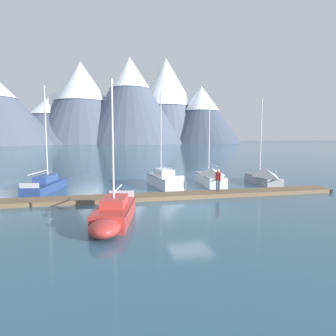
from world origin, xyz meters
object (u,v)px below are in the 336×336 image
(sailboat_nearest_berth, at_px, (47,184))
(sailboat_mid_dock_port, at_px, (163,179))
(sailboat_mid_dock_starboard, at_px, (210,176))
(sailboat_far_berth, at_px, (262,176))
(sailboat_second_berth, at_px, (113,213))
(person_on_dock, at_px, (218,179))

(sailboat_nearest_berth, xyz_separation_m, sailboat_mid_dock_port, (9.87, 0.27, 0.09))
(sailboat_mid_dock_port, bearing_deg, sailboat_mid_dock_starboard, -0.56)
(sailboat_far_berth, bearing_deg, sailboat_mid_dock_port, 176.36)
(sailboat_mid_dock_port, xyz_separation_m, sailboat_mid_dock_starboard, (4.54, -0.04, 0.16))
(sailboat_nearest_berth, height_order, sailboat_far_berth, sailboat_nearest_berth)
(sailboat_second_berth, relative_size, sailboat_mid_dock_starboard, 0.96)
(sailboat_nearest_berth, bearing_deg, sailboat_second_berth, -66.40)
(sailboat_second_berth, bearing_deg, sailboat_nearest_berth, 113.60)
(sailboat_far_berth, relative_size, person_on_dock, 4.80)
(sailboat_far_berth, bearing_deg, sailboat_mid_dock_starboard, 173.69)
(person_on_dock, bearing_deg, sailboat_nearest_berth, 159.64)
(sailboat_nearest_berth, bearing_deg, sailboat_far_berth, -1.01)
(sailboat_nearest_berth, distance_m, person_on_dock, 14.06)
(sailboat_second_berth, xyz_separation_m, sailboat_far_berth, (14.70, 10.82, 0.19))
(sailboat_mid_dock_starboard, relative_size, sailboat_far_berth, 0.94)
(sailboat_nearest_berth, xyz_separation_m, sailboat_far_berth, (19.58, -0.34, 0.20))
(sailboat_nearest_berth, distance_m, sailboat_second_berth, 12.19)
(sailboat_mid_dock_port, bearing_deg, person_on_dock, -57.46)
(sailboat_nearest_berth, distance_m, sailboat_far_berth, 19.58)
(sailboat_nearest_berth, xyz_separation_m, person_on_dock, (13.16, -4.89, 0.72))
(sailboat_nearest_berth, bearing_deg, sailboat_mid_dock_port, 1.58)
(sailboat_nearest_berth, height_order, sailboat_mid_dock_port, sailboat_nearest_berth)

